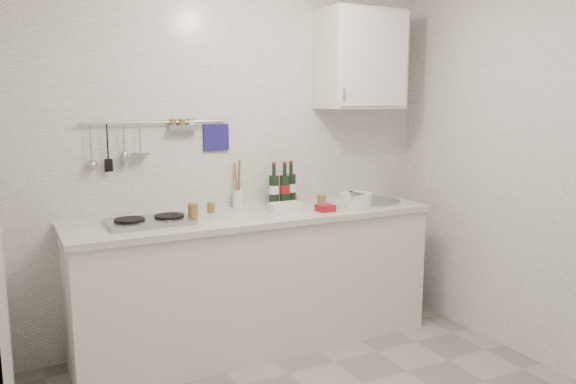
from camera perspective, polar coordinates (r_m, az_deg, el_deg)
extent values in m
cube|color=silver|center=(3.95, -5.16, 3.31)|extent=(3.00, 0.02, 2.50)
cube|color=silver|center=(3.75, 25.63, 2.10)|extent=(0.02, 2.80, 2.50)
cube|color=silver|center=(3.85, -3.27, -9.18)|extent=(2.40, 0.60, 0.88)
cube|color=silver|center=(3.73, -3.34, -2.47)|extent=(2.44, 0.64, 0.04)
cube|color=black|center=(4.01, -3.34, -14.39)|extent=(2.34, 0.52, 0.10)
cube|color=#93969B|center=(3.50, -13.87, -2.92)|extent=(0.50, 0.32, 0.03)
cylinder|color=black|center=(3.47, -15.80, -2.74)|extent=(0.18, 0.18, 0.01)
cylinder|color=black|center=(3.53, -11.98, -2.40)|extent=(0.18, 0.18, 0.01)
cylinder|color=#93969B|center=(4.19, 8.60, -0.88)|extent=(0.40, 0.40, 0.02)
cylinder|color=#93969B|center=(4.20, 8.58, -1.63)|extent=(0.34, 0.34, 0.10)
cylinder|color=#93969B|center=(3.72, -13.32, 6.90)|extent=(0.95, 0.02, 0.02)
cube|color=navy|center=(3.86, -7.32, 5.52)|extent=(0.18, 0.02, 0.18)
cube|color=silver|center=(4.21, 7.36, 13.18)|extent=(0.60, 0.35, 0.70)
cube|color=white|center=(4.06, 8.85, 13.29)|extent=(0.56, 0.01, 0.66)
cylinder|color=#93969B|center=(3.90, 5.72, 9.85)|extent=(0.01, 0.01, 0.08)
cylinder|color=#4B6CAA|center=(3.48, -15.20, -3.18)|extent=(0.28, 0.28, 0.01)
cylinder|color=#4B6CAA|center=(3.49, -15.12, -2.94)|extent=(0.27, 0.27, 0.01)
cylinder|color=white|center=(3.97, 6.68, -1.39)|extent=(0.26, 0.26, 0.01)
cylinder|color=white|center=(3.98, 6.73, -1.19)|extent=(0.25, 0.25, 0.01)
cylinder|color=white|center=(3.98, 6.77, -0.99)|extent=(0.25, 0.25, 0.01)
cylinder|color=white|center=(3.98, 6.81, -0.79)|extent=(0.24, 0.24, 0.01)
cylinder|color=white|center=(3.99, 6.85, -0.60)|extent=(0.23, 0.23, 0.01)
cylinder|color=white|center=(3.99, 6.90, -0.40)|extent=(0.23, 0.23, 0.01)
cylinder|color=white|center=(4.00, 6.94, -0.20)|extent=(0.22, 0.22, 0.01)
cube|color=white|center=(3.77, -0.33, -1.54)|extent=(0.21, 0.11, 0.06)
cube|color=red|center=(3.79, 3.81, -1.62)|extent=(0.11, 0.11, 0.04)
cylinder|color=white|center=(3.93, -5.08, -0.70)|extent=(0.08, 0.08, 0.12)
cylinder|color=brown|center=(3.91, -4.98, 1.49)|extent=(0.03, 0.06, 0.24)
cylinder|color=brown|center=(3.91, -5.30, 1.34)|extent=(0.02, 0.05, 0.22)
cylinder|color=brown|center=(3.78, -7.84, -1.58)|extent=(0.05, 0.05, 0.06)
cylinder|color=tan|center=(3.77, -7.85, -1.02)|extent=(0.06, 0.06, 0.01)
cylinder|color=brown|center=(4.12, 0.53, -0.63)|extent=(0.06, 0.06, 0.06)
cylinder|color=tan|center=(4.11, 0.53, -0.16)|extent=(0.06, 0.06, 0.01)
cylinder|color=brown|center=(4.05, 3.42, -0.79)|extent=(0.06, 0.06, 0.06)
cylinder|color=tan|center=(4.04, 3.43, -0.27)|extent=(0.07, 0.07, 0.01)
cylinder|color=brown|center=(3.54, -9.62, -2.06)|extent=(0.06, 0.06, 0.10)
cylinder|color=tan|center=(3.52, -9.64, -1.15)|extent=(0.07, 0.07, 0.01)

